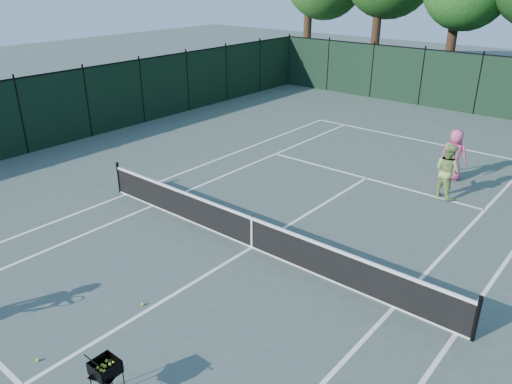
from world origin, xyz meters
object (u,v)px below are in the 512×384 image
Objects in this scene: loose_ball_near_cart at (38,360)px; player_pink at (454,155)px; player_green at (447,171)px; ball_hopper at (105,368)px; loose_ball_midcourt at (143,304)px.

player_pink is at bearing 79.13° from loose_ball_near_cart.
player_green is 12.20m from ball_hopper.
player_pink reaches higher than loose_ball_midcourt.
player_green reaches higher than loose_ball_near_cart.
loose_ball_midcourt is (-1.68, 2.05, -0.66)m from ball_hopper.
ball_hopper is (-0.89, -13.82, -0.22)m from player_pink.
player_green reaches higher than loose_ball_midcourt.
loose_ball_midcourt is at bearing 86.38° from loose_ball_near_cart.
player_green is at bearing 99.09° from player_pink.
player_pink reaches higher than loose_ball_near_cart.
player_pink is 1.73m from player_green.
player_green is at bearing 62.56° from ball_hopper.
loose_ball_near_cart is (-2.72, -14.15, -0.88)m from player_pink.
player_pink is 14.44m from loose_ball_near_cart.
player_green is 12.88m from loose_ball_near_cart.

